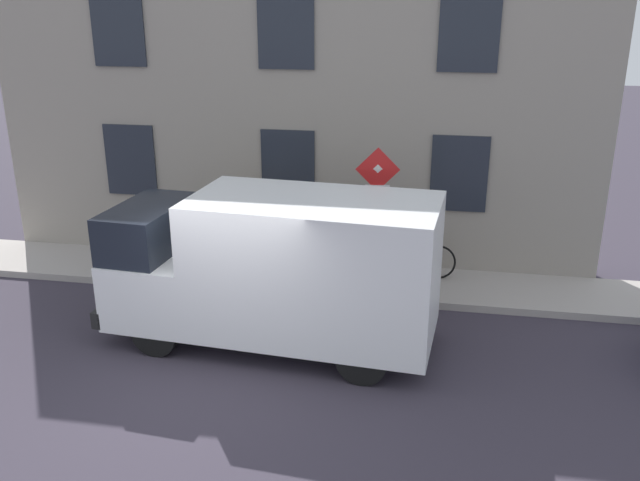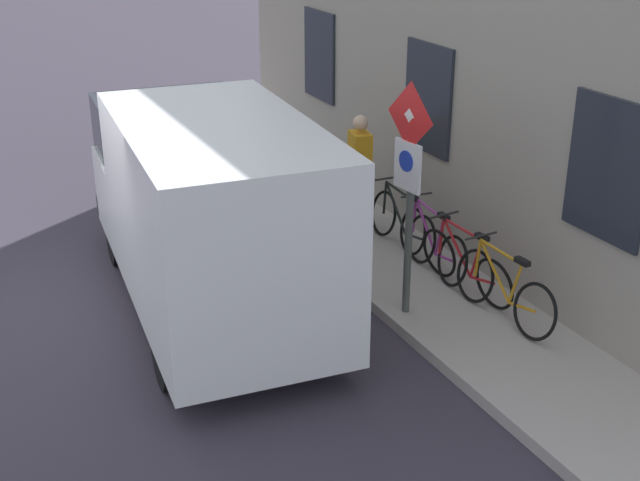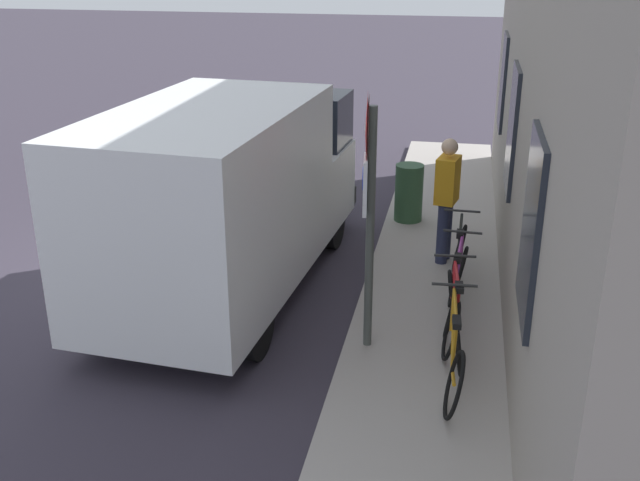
# 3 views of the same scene
# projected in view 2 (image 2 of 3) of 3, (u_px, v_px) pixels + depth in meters

# --- Properties ---
(ground_plane) EXTENTS (80.00, 80.00, 0.00)m
(ground_plane) POSITION_uv_depth(u_px,v_px,m) (109.00, 305.00, 10.51)
(ground_plane) COLOR #36303C
(sidewalk_slab) EXTENTS (1.72, 14.43, 0.14)m
(sidewalk_slab) POSITION_uv_depth(u_px,v_px,m) (371.00, 248.00, 11.98)
(sidewalk_slab) COLOR #A89F97
(sidewalk_slab) RESTS_ON ground_plane
(building_facade) EXTENTS (0.75, 12.43, 6.70)m
(building_facade) POSITION_uv_depth(u_px,v_px,m) (456.00, 6.00, 11.17)
(building_facade) COLOR gray
(building_facade) RESTS_ON ground_plane
(sign_post_stacked) EXTENTS (0.17, 0.56, 2.66)m
(sign_post_stacked) POSITION_uv_depth(u_px,v_px,m) (409.00, 169.00, 9.36)
(sign_post_stacked) COLOR #474C47
(sign_post_stacked) RESTS_ON sidewalk_slab
(delivery_van) EXTENTS (2.41, 5.47, 2.50)m
(delivery_van) POSITION_uv_depth(u_px,v_px,m) (208.00, 206.00, 9.97)
(delivery_van) COLOR white
(delivery_van) RESTS_ON ground_plane
(bicycle_orange) EXTENTS (0.46, 1.72, 0.89)m
(bicycle_orange) POSITION_uv_depth(u_px,v_px,m) (504.00, 289.00, 9.78)
(bicycle_orange) COLOR black
(bicycle_orange) RESTS_ON sidewalk_slab
(bicycle_red) EXTENTS (0.46, 1.71, 0.89)m
(bicycle_red) POSITION_uv_depth(u_px,v_px,m) (465.00, 265.00, 10.41)
(bicycle_red) COLOR black
(bicycle_red) RESTS_ON sidewalk_slab
(bicycle_purple) EXTENTS (0.46, 1.72, 0.89)m
(bicycle_purple) POSITION_uv_depth(u_px,v_px,m) (432.00, 242.00, 11.05)
(bicycle_purple) COLOR black
(bicycle_purple) RESTS_ON sidewalk_slab
(bicycle_black) EXTENTS (0.46, 1.71, 0.89)m
(bicycle_black) POSITION_uv_depth(u_px,v_px,m) (402.00, 223.00, 11.68)
(bicycle_black) COLOR black
(bicycle_black) RESTS_ON sidewalk_slab
(pedestrian) EXTENTS (0.33, 0.44, 1.72)m
(pedestrian) POSITION_uv_depth(u_px,v_px,m) (360.00, 169.00, 12.09)
(pedestrian) COLOR #262B47
(pedestrian) RESTS_ON sidewalk_slab
(litter_bin) EXTENTS (0.44, 0.44, 0.90)m
(litter_bin) POSITION_uv_depth(u_px,v_px,m) (279.00, 175.00, 13.31)
(litter_bin) COLOR #2D5133
(litter_bin) RESTS_ON sidewalk_slab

